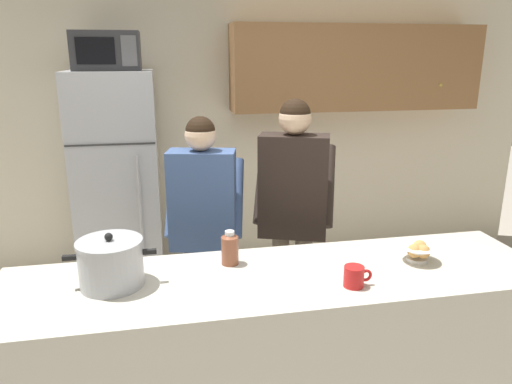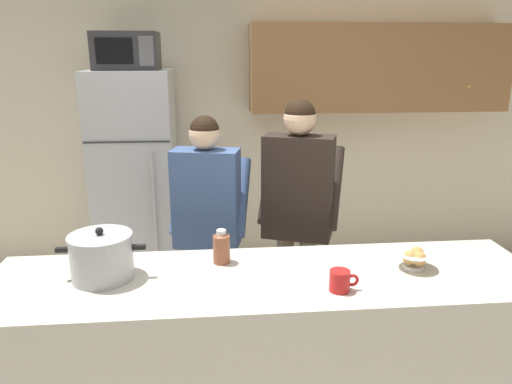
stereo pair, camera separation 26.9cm
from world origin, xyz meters
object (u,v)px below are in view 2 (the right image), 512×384
object	(u,v)px
person_near_pot	(207,213)
cooking_pot	(102,256)
person_by_sink	(298,201)
bread_bowl	(414,258)
refrigerator	(137,183)
bottle_near_edge	(221,247)
coffee_mug	(340,281)
microwave	(127,51)

from	to	relation	value
person_near_pot	cooking_pot	world-z (taller)	person_near_pot
person_by_sink	bread_bowl	bearing A→B (deg)	-60.48
refrigerator	person_near_pot	bearing A→B (deg)	-60.84
person_by_sink	bottle_near_edge	distance (m)	0.78
cooking_pot	coffee_mug	xyz separation A→B (m)	(1.06, -0.22, -0.06)
person_by_sink	bottle_near_edge	xyz separation A→B (m)	(-0.49, -0.61, -0.04)
refrigerator	coffee_mug	distance (m)	2.34
refrigerator	person_near_pot	distance (m)	1.20
refrigerator	person_by_sink	xyz separation A→B (m)	(1.15, -1.07, 0.14)
microwave	refrigerator	bearing A→B (deg)	90.07
microwave	bread_bowl	bearing A→B (deg)	-48.94
person_by_sink	bread_bowl	world-z (taller)	person_by_sink
person_by_sink	cooking_pot	xyz separation A→B (m)	(-1.04, -0.73, -0.01)
person_by_sink	refrigerator	bearing A→B (deg)	136.93
refrigerator	coffee_mug	world-z (taller)	refrigerator
refrigerator	bread_bowl	bearing A→B (deg)	-49.28
person_near_pot	bottle_near_edge	size ratio (longest dim) A/B	9.16
person_by_sink	coffee_mug	xyz separation A→B (m)	(0.02, -0.95, -0.07)
person_near_pot	bottle_near_edge	world-z (taller)	person_near_pot
microwave	person_by_sink	size ratio (longest dim) A/B	0.29
person_near_pot	coffee_mug	bearing A→B (deg)	-59.18
cooking_pot	microwave	bearing A→B (deg)	93.55
microwave	cooking_pot	xyz separation A→B (m)	(0.11, -1.78, -0.91)
person_near_pot	bread_bowl	distance (m)	1.27
microwave	cooking_pot	bearing A→B (deg)	-86.45
refrigerator	person_near_pot	xyz separation A→B (m)	(0.59, -1.05, 0.07)
refrigerator	cooking_pot	size ratio (longest dim) A/B	4.49
microwave	person_by_sink	xyz separation A→B (m)	(1.15, -1.05, -0.90)
microwave	coffee_mug	distance (m)	2.51
coffee_mug	bottle_near_edge	distance (m)	0.61
person_by_sink	coffee_mug	bearing A→B (deg)	-88.89
cooking_pot	coffee_mug	size ratio (longest dim) A/B	3.06
cooking_pot	bread_bowl	world-z (taller)	cooking_pot
refrigerator	cooking_pot	xyz separation A→B (m)	(0.11, -1.80, 0.13)
microwave	bread_bowl	distance (m)	2.59
person_near_pot	bread_bowl	xyz separation A→B (m)	(0.99, -0.79, -0.00)
person_by_sink	bread_bowl	size ratio (longest dim) A/B	8.84
microwave	coffee_mug	xyz separation A→B (m)	(1.17, -2.00, -0.97)
bread_bowl	bottle_near_edge	bearing A→B (deg)	170.40
bread_bowl	bottle_near_edge	world-z (taller)	bottle_near_edge
refrigerator	cooking_pot	bearing A→B (deg)	-86.49
cooking_pot	bread_bowl	distance (m)	1.47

